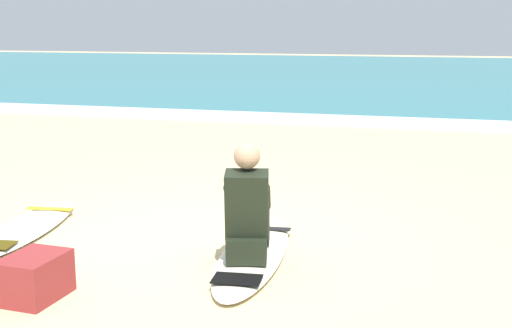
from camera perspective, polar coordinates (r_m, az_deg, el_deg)
ground_plane at (r=6.20m, az=-5.23°, el=-6.52°), size 80.00×80.00×0.00m
sea at (r=27.24m, az=11.35°, el=7.42°), size 80.00×28.00×0.10m
breaking_foam at (r=13.69m, az=6.67°, el=3.67°), size 80.00×0.90×0.11m
surfboard_main at (r=5.76m, az=-0.22°, el=-7.51°), size 0.74×2.21×0.08m
surfer_seated at (r=5.48m, az=-0.72°, el=-4.15°), size 0.49×0.76×0.95m
surfboard_spare_near at (r=6.83m, az=-18.77°, el=-5.08°), size 0.81×2.00×0.08m
beach_bag at (r=5.15m, az=-18.10°, el=-9.01°), size 0.39×0.50×0.32m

